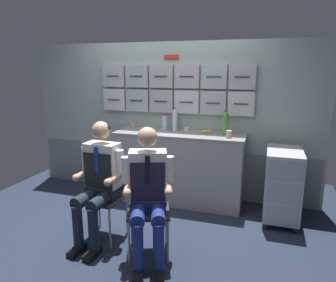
{
  "coord_description": "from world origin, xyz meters",
  "views": [
    {
      "loc": [
        1.34,
        -2.81,
        1.79
      ],
      "look_at": [
        0.33,
        0.34,
        1.02
      ],
      "focal_mm": 33.34,
      "sensor_mm": 36.0,
      "label": 1
    }
  ],
  "objects_px": {
    "sparkling_bottle_green": "(225,123)",
    "paper_cup_tan": "(187,130)",
    "service_trolley": "(282,183)",
    "folding_chair_center": "(148,199)",
    "crew_member_center": "(148,189)",
    "crew_member_left": "(99,177)",
    "snack_banana": "(207,132)",
    "folding_chair_left": "(108,188)"
  },
  "relations": [
    {
      "from": "crew_member_left",
      "to": "snack_banana",
      "type": "height_order",
      "value": "crew_member_left"
    },
    {
      "from": "folding_chair_center",
      "to": "crew_member_center",
      "type": "xyz_separation_m",
      "value": [
        0.06,
        -0.15,
        0.17
      ]
    },
    {
      "from": "sparkling_bottle_green",
      "to": "folding_chair_center",
      "type": "bearing_deg",
      "value": -113.38
    },
    {
      "from": "crew_member_center",
      "to": "snack_banana",
      "type": "xyz_separation_m",
      "value": [
        0.26,
        1.47,
        0.28
      ]
    },
    {
      "from": "paper_cup_tan",
      "to": "folding_chair_left",
      "type": "bearing_deg",
      "value": -118.36
    },
    {
      "from": "service_trolley",
      "to": "crew_member_left",
      "type": "bearing_deg",
      "value": -149.99
    },
    {
      "from": "sparkling_bottle_green",
      "to": "folding_chair_left",
      "type": "bearing_deg",
      "value": -133.65
    },
    {
      "from": "sparkling_bottle_green",
      "to": "paper_cup_tan",
      "type": "bearing_deg",
      "value": -175.38
    },
    {
      "from": "paper_cup_tan",
      "to": "snack_banana",
      "type": "relative_size",
      "value": 0.47
    },
    {
      "from": "folding_chair_left",
      "to": "sparkling_bottle_green",
      "type": "bearing_deg",
      "value": 46.35
    },
    {
      "from": "crew_member_left",
      "to": "paper_cup_tan",
      "type": "bearing_deg",
      "value": 64.45
    },
    {
      "from": "folding_chair_left",
      "to": "crew_member_left",
      "type": "distance_m",
      "value": 0.23
    },
    {
      "from": "service_trolley",
      "to": "sparkling_bottle_green",
      "type": "distance_m",
      "value": 1.01
    },
    {
      "from": "crew_member_left",
      "to": "sparkling_bottle_green",
      "type": "relative_size",
      "value": 3.96
    },
    {
      "from": "folding_chair_center",
      "to": "paper_cup_tan",
      "type": "bearing_deg",
      "value": 87.08
    },
    {
      "from": "folding_chair_center",
      "to": "crew_member_center",
      "type": "distance_m",
      "value": 0.23
    },
    {
      "from": "folding_chair_left",
      "to": "crew_member_center",
      "type": "distance_m",
      "value": 0.68
    },
    {
      "from": "crew_member_left",
      "to": "paper_cup_tan",
      "type": "relative_size",
      "value": 15.79
    },
    {
      "from": "crew_member_left",
      "to": "snack_banana",
      "type": "distance_m",
      "value": 1.61
    },
    {
      "from": "paper_cup_tan",
      "to": "crew_member_left",
      "type": "bearing_deg",
      "value": -115.55
    },
    {
      "from": "service_trolley",
      "to": "snack_banana",
      "type": "bearing_deg",
      "value": 164.33
    },
    {
      "from": "service_trolley",
      "to": "folding_chair_left",
      "type": "distance_m",
      "value": 2.03
    },
    {
      "from": "service_trolley",
      "to": "sparkling_bottle_green",
      "type": "bearing_deg",
      "value": 161.42
    },
    {
      "from": "folding_chair_left",
      "to": "crew_member_center",
      "type": "xyz_separation_m",
      "value": [
        0.59,
        -0.3,
        0.17
      ]
    },
    {
      "from": "service_trolley",
      "to": "paper_cup_tan",
      "type": "bearing_deg",
      "value": 170.46
    },
    {
      "from": "folding_chair_left",
      "to": "sparkling_bottle_green",
      "type": "distance_m",
      "value": 1.68
    },
    {
      "from": "sparkling_bottle_green",
      "to": "snack_banana",
      "type": "relative_size",
      "value": 1.87
    },
    {
      "from": "crew_member_center",
      "to": "paper_cup_tan",
      "type": "xyz_separation_m",
      "value": [
        0.01,
        1.4,
        0.3
      ]
    },
    {
      "from": "folding_chair_center",
      "to": "service_trolley",
      "type": "bearing_deg",
      "value": 39.03
    },
    {
      "from": "crew_member_center",
      "to": "paper_cup_tan",
      "type": "bearing_deg",
      "value": 89.69
    },
    {
      "from": "crew_member_center",
      "to": "sparkling_bottle_green",
      "type": "relative_size",
      "value": 3.96
    },
    {
      "from": "service_trolley",
      "to": "sparkling_bottle_green",
      "type": "relative_size",
      "value": 2.71
    },
    {
      "from": "service_trolley",
      "to": "folding_chair_center",
      "type": "relative_size",
      "value": 1.01
    },
    {
      "from": "service_trolley",
      "to": "crew_member_left",
      "type": "distance_m",
      "value": 2.13
    },
    {
      "from": "service_trolley",
      "to": "folding_chair_left",
      "type": "xyz_separation_m",
      "value": [
        -1.82,
        -0.9,
        0.07
      ]
    },
    {
      "from": "folding_chair_left",
      "to": "folding_chair_center",
      "type": "distance_m",
      "value": 0.55
    },
    {
      "from": "service_trolley",
      "to": "crew_member_center",
      "type": "xyz_separation_m",
      "value": [
        -1.23,
        -1.2,
        0.24
      ]
    },
    {
      "from": "crew_member_center",
      "to": "snack_banana",
      "type": "bearing_deg",
      "value": 79.96
    },
    {
      "from": "sparkling_bottle_green",
      "to": "paper_cup_tan",
      "type": "relative_size",
      "value": 3.99
    },
    {
      "from": "sparkling_bottle_green",
      "to": "paper_cup_tan",
      "type": "distance_m",
      "value": 0.51
    },
    {
      "from": "crew_member_center",
      "to": "crew_member_left",
      "type": "bearing_deg",
      "value": 166.81
    },
    {
      "from": "snack_banana",
      "to": "crew_member_center",
      "type": "bearing_deg",
      "value": -100.04
    }
  ]
}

